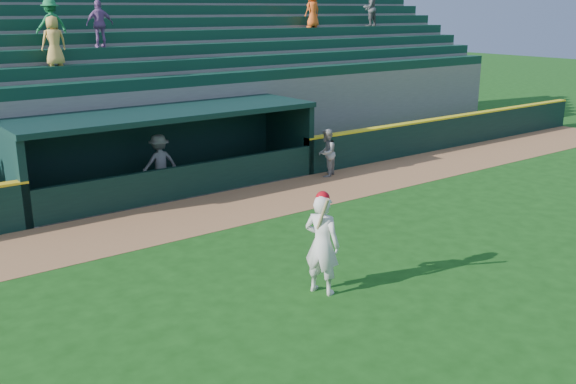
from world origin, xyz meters
The scene contains 9 objects.
ground centered at (0.00, 0.00, 0.00)m, with size 120.00×120.00×0.00m, color #144511.
warning_track centered at (0.00, 4.90, 0.01)m, with size 40.00×3.00×0.01m, color #97653C.
field_wall_right centered at (12.25, 6.55, 0.60)m, with size 15.50×0.30×1.20m, color black.
wall_stripe_right centered at (12.25, 6.55, 1.23)m, with size 15.50×0.32×0.06m, color yellow.
dugout_player_front centered at (4.90, 5.98, 0.80)m, with size 0.78×0.61×1.60m, color #989894.
dugout_player_inside centered at (-0.27, 7.79, 0.87)m, with size 1.12×0.64×1.74m, color gray.
dugout centered at (0.00, 8.00, 1.36)m, with size 9.40×2.80×2.46m.
stands centered at (-0.02, 12.56, 2.39)m, with size 34.50×6.25×6.21m.
batter_at_plate centered at (-1.07, -0.92, 1.04)m, with size 0.73×0.91×2.10m.
Camera 1 is at (-8.61, -9.84, 5.42)m, focal length 40.00 mm.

